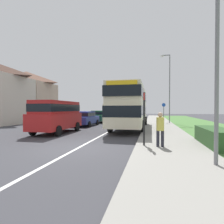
% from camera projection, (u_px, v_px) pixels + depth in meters
% --- Properties ---
extents(ground_plane, '(120.00, 120.00, 0.00)m').
position_uv_depth(ground_plane, '(78.00, 148.00, 8.52)').
color(ground_plane, '#38383D').
extents(lane_marking_centre, '(0.14, 60.00, 0.01)m').
position_uv_depth(lane_marking_centre, '(113.00, 129.00, 16.34)').
color(lane_marking_centre, silver).
rests_on(lane_marking_centre, ground_plane).
extents(pavement_near_side, '(3.20, 68.00, 0.12)m').
position_uv_depth(pavement_near_side, '(163.00, 133.00, 13.49)').
color(pavement_near_side, gray).
rests_on(pavement_near_side, ground_plane).
extents(roadside_hedge, '(1.10, 3.36, 0.90)m').
position_uv_depth(roadside_hedge, '(215.00, 138.00, 8.67)').
color(roadside_hedge, '#2D5128').
rests_on(roadside_hedge, ground_plane).
extents(double_decker_bus, '(2.80, 10.17, 3.70)m').
position_uv_depth(double_decker_bus, '(130.00, 105.00, 16.58)').
color(double_decker_bus, beige).
rests_on(double_decker_bus, ground_plane).
extents(parked_van_red, '(2.11, 5.04, 2.40)m').
position_uv_depth(parked_van_red, '(57.00, 114.00, 13.81)').
color(parked_van_red, '#B21E1E').
rests_on(parked_van_red, ground_plane).
extents(parked_car_blue, '(2.01, 4.37, 1.56)m').
position_uv_depth(parked_car_blue, '(85.00, 118.00, 19.40)').
color(parked_car_blue, navy).
rests_on(parked_car_blue, ground_plane).
extents(parked_car_dark_green, '(1.89, 4.13, 1.59)m').
position_uv_depth(parked_car_dark_green, '(99.00, 116.00, 24.29)').
color(parked_car_dark_green, '#19472D').
rests_on(parked_car_dark_green, ground_plane).
extents(pedestrian_at_stop, '(0.34, 0.34, 1.67)m').
position_uv_depth(pedestrian_at_stop, '(160.00, 128.00, 8.21)').
color(pedestrian_at_stop, '#23232D').
rests_on(pedestrian_at_stop, ground_plane).
extents(bus_stop_sign, '(0.09, 0.52, 2.60)m').
position_uv_depth(bus_stop_sign, '(144.00, 115.00, 8.54)').
color(bus_stop_sign, black).
rests_on(bus_stop_sign, ground_plane).
extents(cycle_route_sign, '(0.44, 0.08, 2.52)m').
position_uv_depth(cycle_route_sign, '(164.00, 112.00, 22.26)').
color(cycle_route_sign, slate).
rests_on(cycle_route_sign, ground_plane).
extents(street_lamp_near, '(1.14, 0.20, 7.60)m').
position_uv_depth(street_lamp_near, '(214.00, 26.00, 5.51)').
color(street_lamp_near, slate).
rests_on(street_lamp_near, ground_plane).
extents(street_lamp_mid, '(1.14, 0.20, 8.41)m').
position_uv_depth(street_lamp_mid, '(169.00, 85.00, 22.21)').
color(street_lamp_mid, slate).
rests_on(street_lamp_mid, ground_plane).
extents(house_terrace_far_side, '(7.56, 11.65, 7.53)m').
position_uv_depth(house_terrace_far_side, '(12.00, 95.00, 24.97)').
color(house_terrace_far_side, beige).
rests_on(house_terrace_far_side, ground_plane).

